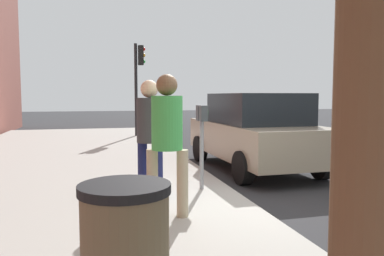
{
  "coord_description": "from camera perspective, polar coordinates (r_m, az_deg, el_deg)",
  "views": [
    {
      "loc": [
        -5.07,
        2.22,
        1.71
      ],
      "look_at": [
        0.81,
        0.75,
        1.21
      ],
      "focal_mm": 36.07,
      "sensor_mm": 36.0,
      "label": 1
    }
  ],
  "objects": [
    {
      "name": "ground_plane",
      "position": [
        5.8,
        9.39,
        -12.5
      ],
      "size": [
        80.0,
        80.0,
        0.0
      ],
      "primitive_type": "plane",
      "color": "#2B2B2D",
      "rests_on": "ground"
    },
    {
      "name": "pedestrian_at_meter",
      "position": [
        5.89,
        -6.28,
        -0.06
      ],
      "size": [
        0.49,
        0.39,
        1.8
      ],
      "rotation": [
        0.0,
        0.0,
        -1.07
      ],
      "color": "#191E4C",
      "rests_on": "sidewalk_slab"
    },
    {
      "name": "traffic_signal",
      "position": [
        15.38,
        -7.92,
        7.93
      ],
      "size": [
        0.24,
        0.44,
        3.6
      ],
      "color": "black",
      "rests_on": "sidewalk_slab"
    },
    {
      "name": "parked_sedan_near",
      "position": [
        9.06,
        9.23,
        -0.48
      ],
      "size": [
        4.45,
        2.06,
        1.77
      ],
      "color": "gray",
      "rests_on": "ground_plane"
    },
    {
      "name": "sidewalk_slab",
      "position": [
        5.38,
        -22.28,
        -13.31
      ],
      "size": [
        28.0,
        6.0,
        0.15
      ],
      "primitive_type": "cube",
      "color": "#A8A59E",
      "rests_on": "ground_plane"
    },
    {
      "name": "parking_meter",
      "position": [
        6.41,
        1.46,
        -0.14
      ],
      "size": [
        0.36,
        0.12,
        1.41
      ],
      "color": "gray",
      "rests_on": "sidewalk_slab"
    },
    {
      "name": "pedestrian_bystander",
      "position": [
        4.96,
        -3.71,
        -0.64
      ],
      "size": [
        0.4,
        0.52,
        1.84
      ],
      "rotation": [
        0.0,
        0.0,
        -0.41
      ],
      "color": "tan",
      "rests_on": "sidewalk_slab"
    }
  ]
}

